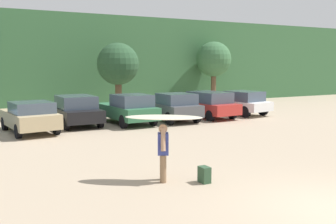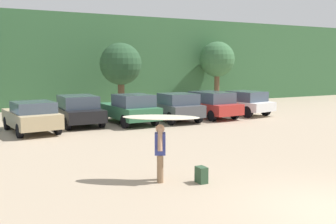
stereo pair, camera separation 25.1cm
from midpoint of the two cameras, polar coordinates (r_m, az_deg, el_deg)
ground_plane at (r=9.71m, az=23.99°, el=-13.19°), size 120.00×120.00×0.00m
hillside_ridge at (r=35.29m, az=-15.59°, el=7.12°), size 108.00×12.00×6.96m
tree_far_right at (r=27.11m, az=-6.64°, el=6.91°), size 2.88×2.88×4.71m
tree_right at (r=32.79m, az=7.41°, el=7.58°), size 2.90×2.90×5.10m
parked_car_tan at (r=19.72m, az=-18.94°, el=-0.57°), size 2.31×4.30×1.51m
parked_car_black at (r=21.31m, az=-12.66°, el=0.31°), size 1.97×4.01×1.59m
parked_car_forest_green at (r=21.40m, az=-5.26°, el=0.49°), size 2.13×4.46×1.64m
parked_car_dark_gray at (r=22.30m, az=1.31°, el=0.78°), size 1.94×4.02×1.62m
parked_car_red at (r=23.97m, az=6.39°, el=1.17°), size 2.17×4.53×1.59m
parked_car_white at (r=25.71m, az=10.97°, el=1.40°), size 2.61×4.70×1.54m
person_adult at (r=10.87m, az=-0.49°, el=-5.46°), size 0.44×0.67×1.61m
surfboard_cream at (r=10.83m, az=-0.39°, el=-0.77°), size 2.15×1.70×0.13m
backpack_dropped at (r=10.93m, az=5.56°, el=-9.12°), size 0.24×0.34×0.45m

